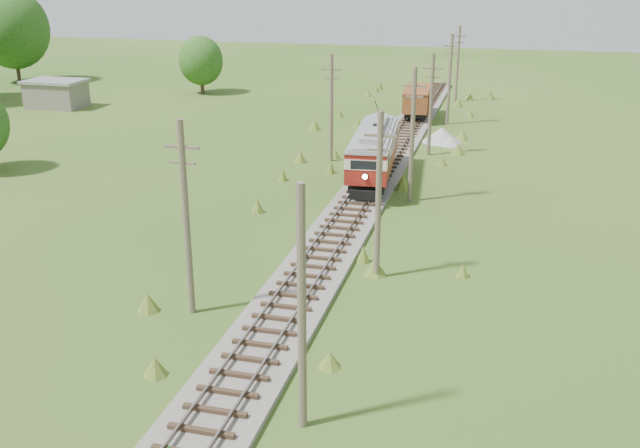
# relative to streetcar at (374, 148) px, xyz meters

# --- Properties ---
(railbed_main) EXTENTS (3.60, 96.00, 0.57)m
(railbed_main) POSITION_rel_streetcar_xyz_m (-0.00, -0.82, -2.41)
(railbed_main) COLOR #605B54
(railbed_main) RESTS_ON ground
(streetcar) EXTENTS (3.86, 12.33, 5.58)m
(streetcar) POSITION_rel_streetcar_xyz_m (0.00, 0.00, 0.00)
(streetcar) COLOR black
(streetcar) RESTS_ON ground
(gondola) EXTENTS (3.12, 8.02, 2.61)m
(gondola) POSITION_rel_streetcar_xyz_m (-0.00, 24.21, -0.63)
(gondola) COLOR black
(gondola) RESTS_ON ground
(gravel_pile) EXTENTS (3.70, 3.93, 1.35)m
(gravel_pile) POSITION_rel_streetcar_xyz_m (3.76, 13.97, -1.97)
(gravel_pile) COLOR gray
(gravel_pile) RESTS_ON ground
(utility_pole_r_1) EXTENTS (0.30, 0.30, 8.80)m
(utility_pole_r_1) POSITION_rel_streetcar_xyz_m (3.10, -29.82, 1.80)
(utility_pole_r_1) COLOR brown
(utility_pole_r_1) RESTS_ON ground
(utility_pole_r_2) EXTENTS (1.60, 0.30, 8.60)m
(utility_pole_r_2) POSITION_rel_streetcar_xyz_m (3.30, -16.82, 1.82)
(utility_pole_r_2) COLOR brown
(utility_pole_r_2) RESTS_ON ground
(utility_pole_r_3) EXTENTS (1.60, 0.30, 9.00)m
(utility_pole_r_3) POSITION_rel_streetcar_xyz_m (3.20, -3.82, 2.02)
(utility_pole_r_3) COLOR brown
(utility_pole_r_3) RESTS_ON ground
(utility_pole_r_4) EXTENTS (1.60, 0.30, 8.40)m
(utility_pole_r_4) POSITION_rel_streetcar_xyz_m (3.00, 9.18, 1.72)
(utility_pole_r_4) COLOR brown
(utility_pole_r_4) RESTS_ON ground
(utility_pole_r_5) EXTENTS (1.60, 0.30, 8.90)m
(utility_pole_r_5) POSITION_rel_streetcar_xyz_m (3.40, 22.18, 1.97)
(utility_pole_r_5) COLOR brown
(utility_pole_r_5) RESTS_ON ground
(utility_pole_r_6) EXTENTS (1.60, 0.30, 8.70)m
(utility_pole_r_6) POSITION_rel_streetcar_xyz_m (3.20, 35.18, 1.87)
(utility_pole_r_6) COLOR brown
(utility_pole_r_6) RESTS_ON ground
(utility_pole_l_a) EXTENTS (1.60, 0.30, 9.00)m
(utility_pole_l_a) POSITION_rel_streetcar_xyz_m (-4.20, -22.82, 2.02)
(utility_pole_l_a) COLOR brown
(utility_pole_l_a) RESTS_ON ground
(utility_pole_l_b) EXTENTS (1.60, 0.30, 8.60)m
(utility_pole_l_b) POSITION_rel_streetcar_xyz_m (-4.50, 5.18, 1.82)
(utility_pole_l_b) COLOR brown
(utility_pole_l_b) RESTS_ON ground
(tree_left_5) EXTENTS (9.66, 9.66, 12.44)m
(tree_left_5) POSITION_rel_streetcar_xyz_m (-56.00, 35.18, 4.52)
(tree_left_5) COLOR #38281C
(tree_left_5) RESTS_ON ground
(tree_mid_a) EXTENTS (5.46, 5.46, 7.03)m
(tree_mid_a) POSITION_rel_streetcar_xyz_m (-28.00, 33.18, 1.42)
(tree_mid_a) COLOR #38281C
(tree_mid_a) RESTS_ON ground
(shed) EXTENTS (6.40, 4.40, 3.10)m
(shed) POSITION_rel_streetcar_xyz_m (-40.00, 20.18, -1.03)
(shed) COLOR slate
(shed) RESTS_ON ground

